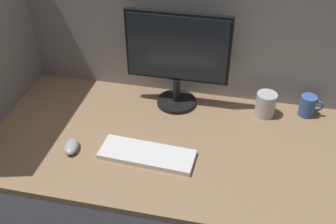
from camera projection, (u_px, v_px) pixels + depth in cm
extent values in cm
cube|color=#8C6B4C|center=(196.00, 144.00, 164.32)|extent=(180.00, 80.00, 3.00)
cube|color=gray|center=(213.00, 15.00, 169.45)|extent=(180.00, 5.00, 77.62)
cylinder|color=black|center=(176.00, 102.00, 184.23)|extent=(18.00, 18.00, 1.80)
cylinder|color=black|center=(177.00, 90.00, 180.39)|extent=(3.20, 3.20, 11.00)
cube|color=black|center=(178.00, 47.00, 168.52)|extent=(45.05, 2.40, 31.19)
cube|color=black|center=(177.00, 49.00, 167.42)|extent=(42.65, 0.60, 28.79)
cube|color=silver|center=(147.00, 154.00, 155.62)|extent=(37.61, 14.87, 2.00)
ellipsoid|color=#99999E|center=(71.00, 146.00, 158.36)|extent=(7.79, 10.68, 3.40)
cylinder|color=#B2B2B7|center=(266.00, 104.00, 174.81)|extent=(8.81, 8.81, 10.82)
cylinder|color=#38569E|center=(307.00, 106.00, 174.99)|extent=(6.78, 6.78, 9.64)
torus|color=#38569E|center=(317.00, 106.00, 173.99)|extent=(5.24, 1.00, 5.24)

